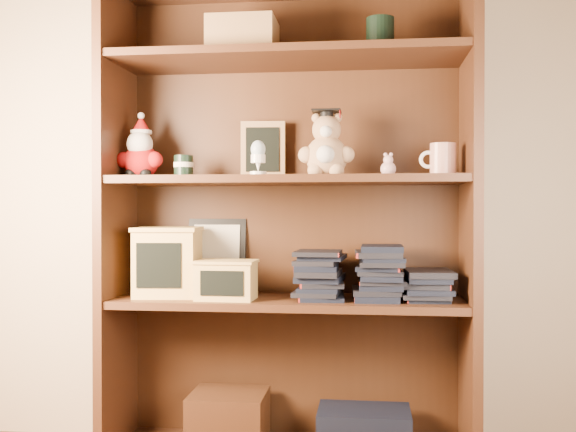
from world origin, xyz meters
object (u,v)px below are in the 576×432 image
object	(u,v)px
grad_teddy_bear	(326,150)
teacher_mug	(442,160)
bookcase	(289,228)
treats_box	(168,261)

from	to	relation	value
grad_teddy_bear	teacher_mug	world-z (taller)	grad_teddy_bear
bookcase	teacher_mug	size ratio (longest dim) A/B	13.70
treats_box	teacher_mug	bearing A→B (deg)	0.06
grad_teddy_bear	treats_box	world-z (taller)	grad_teddy_bear
grad_teddy_bear	teacher_mug	distance (m)	0.37
grad_teddy_bear	treats_box	bearing A→B (deg)	179.39
bookcase	treats_box	distance (m)	0.42
teacher_mug	treats_box	size ratio (longest dim) A/B	0.50
bookcase	grad_teddy_bear	distance (m)	0.29
grad_teddy_bear	teacher_mug	bearing A→B (deg)	1.04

